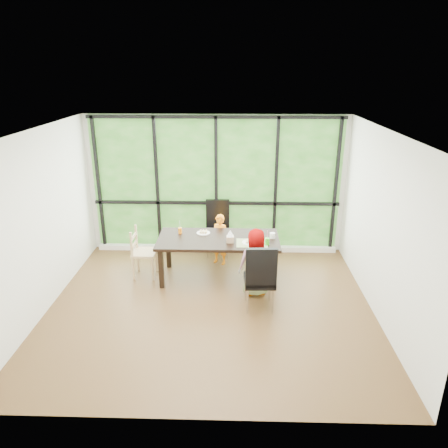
% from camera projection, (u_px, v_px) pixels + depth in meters
% --- Properties ---
extents(ground, '(5.00, 5.00, 0.00)m').
position_uv_depth(ground, '(210.00, 307.00, 6.58)').
color(ground, black).
rests_on(ground, ground).
extents(back_wall, '(5.00, 0.00, 5.00)m').
position_uv_depth(back_wall, '(216.00, 185.00, 8.21)').
color(back_wall, silver).
rests_on(back_wall, ground).
extents(foliage_backdrop, '(4.80, 0.02, 2.65)m').
position_uv_depth(foliage_backdrop, '(216.00, 185.00, 8.19)').
color(foliage_backdrop, '#225016').
rests_on(foliage_backdrop, back_wall).
extents(window_mullions, '(4.80, 0.06, 2.65)m').
position_uv_depth(window_mullions, '(216.00, 186.00, 8.15)').
color(window_mullions, black).
rests_on(window_mullions, back_wall).
extents(window_sill, '(4.80, 0.12, 0.10)m').
position_uv_depth(window_sill, '(217.00, 248.00, 8.57)').
color(window_sill, silver).
rests_on(window_sill, ground).
extents(dining_table, '(2.14, 1.11, 0.75)m').
position_uv_depth(dining_table, '(218.00, 258.00, 7.37)').
color(dining_table, black).
rests_on(dining_table, ground).
extents(chair_window_leather, '(0.47, 0.47, 1.08)m').
position_uv_depth(chair_window_leather, '(218.00, 229.00, 8.22)').
color(chair_window_leather, black).
rests_on(chair_window_leather, ground).
extents(chair_interior_leather, '(0.48, 0.48, 1.08)m').
position_uv_depth(chair_interior_leather, '(260.00, 276.00, 6.38)').
color(chair_interior_leather, black).
rests_on(chair_interior_leather, ground).
extents(chair_end_beech, '(0.40, 0.42, 0.90)m').
position_uv_depth(chair_end_beech, '(144.00, 253.00, 7.40)').
color(chair_end_beech, tan).
rests_on(chair_end_beech, ground).
extents(child_toddler, '(0.42, 0.36, 0.97)m').
position_uv_depth(child_toddler, '(220.00, 239.00, 7.88)').
color(child_toddler, orange).
rests_on(child_toddler, ground).
extents(child_older, '(0.60, 0.44, 1.13)m').
position_uv_depth(child_older, '(255.00, 263.00, 6.77)').
color(child_older, slate).
rests_on(child_older, ground).
extents(placemat, '(0.52, 0.38, 0.01)m').
position_uv_depth(placemat, '(252.00, 243.00, 7.02)').
color(placemat, tan).
rests_on(placemat, dining_table).
extents(plate_far, '(0.24, 0.24, 0.01)m').
position_uv_depth(plate_far, '(203.00, 233.00, 7.44)').
color(plate_far, white).
rests_on(plate_far, dining_table).
extents(plate_near, '(0.26, 0.26, 0.02)m').
position_uv_depth(plate_near, '(250.00, 243.00, 7.04)').
color(plate_near, white).
rests_on(plate_near, dining_table).
extents(orange_cup, '(0.07, 0.07, 0.11)m').
position_uv_depth(orange_cup, '(180.00, 231.00, 7.43)').
color(orange_cup, orange).
rests_on(orange_cup, dining_table).
extents(green_cup, '(0.08, 0.08, 0.12)m').
position_uv_depth(green_cup, '(267.00, 242.00, 6.94)').
color(green_cup, green).
rests_on(green_cup, dining_table).
extents(white_mug, '(0.09, 0.09, 0.09)m').
position_uv_depth(white_mug, '(272.00, 235.00, 7.23)').
color(white_mug, white).
rests_on(white_mug, dining_table).
extents(tissue_box, '(0.12, 0.12, 0.11)m').
position_uv_depth(tissue_box, '(230.00, 239.00, 7.06)').
color(tissue_box, tan).
rests_on(tissue_box, dining_table).
extents(crepe_rolls_far, '(0.15, 0.12, 0.04)m').
position_uv_depth(crepe_rolls_far, '(203.00, 232.00, 7.43)').
color(crepe_rolls_far, tan).
rests_on(crepe_rolls_far, plate_far).
extents(crepe_rolls_near, '(0.15, 0.12, 0.04)m').
position_uv_depth(crepe_rolls_near, '(250.00, 241.00, 7.03)').
color(crepe_rolls_near, tan).
rests_on(crepe_rolls_near, plate_near).
extents(straw_white, '(0.01, 0.04, 0.20)m').
position_uv_depth(straw_white, '(180.00, 226.00, 7.39)').
color(straw_white, white).
rests_on(straw_white, orange_cup).
extents(straw_pink, '(0.01, 0.04, 0.20)m').
position_uv_depth(straw_pink, '(267.00, 236.00, 6.91)').
color(straw_pink, pink).
rests_on(straw_pink, green_cup).
extents(tissue, '(0.12, 0.12, 0.11)m').
position_uv_depth(tissue, '(230.00, 233.00, 7.02)').
color(tissue, white).
rests_on(tissue, tissue_box).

